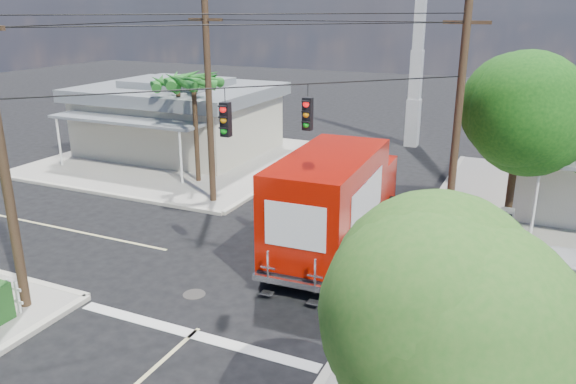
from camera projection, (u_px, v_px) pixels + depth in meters
The scene contains 12 objects.
ground at pixel (264, 270), 19.02m from camera, with size 120.00×120.00×0.00m, color black.
sidewalk_nw at pixel (182, 159), 32.69m from camera, with size 14.12×14.12×0.14m.
road_markings at pixel (242, 289), 17.75m from camera, with size 32.00×32.00×0.01m.
building_nw at pixel (179, 116), 33.82m from camera, with size 10.80×10.20×4.30m.
radio_tower at pixel (417, 56), 34.33m from camera, with size 0.80×0.80×17.00m.
tree_ne_front at pixel (521, 114), 20.52m from camera, with size 4.21×4.14×6.66m.
tree_se at pixel (451, 308), 8.74m from camera, with size 3.67×3.54×5.62m.
palm_nw_front at pixel (193, 83), 26.88m from camera, with size 3.01×3.08×5.59m.
palm_nw_back at pixel (178, 84), 29.08m from camera, with size 3.01×3.08×5.19m.
utility_poles at pixel (242, 122), 19.57m from camera, with size 12.00×10.68×9.00m.
vending_boxes at pixel (487, 220), 21.60m from camera, with size 1.90×0.50×1.10m.
delivery_truck at pixel (335, 200), 20.07m from camera, with size 3.11×8.83×3.77m.
Camera 1 is at (7.91, -15.33, 8.49)m, focal length 35.00 mm.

